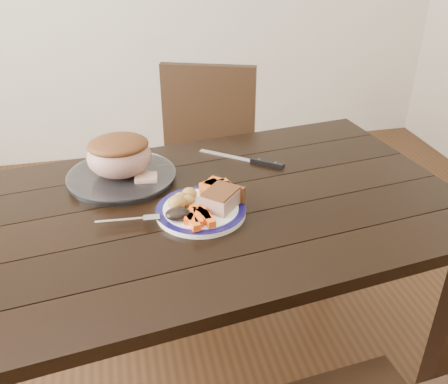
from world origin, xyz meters
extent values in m
plane|color=#472B16|center=(0.00, 0.00, 0.00)|extent=(4.00, 4.00, 0.00)
cube|color=black|center=(0.00, 0.00, 0.73)|extent=(1.70, 1.10, 0.04)
cube|color=black|center=(0.66, 0.46, 0.35)|extent=(0.07, 0.07, 0.71)
cube|color=black|center=(0.14, 0.65, 0.45)|extent=(0.54, 0.54, 0.04)
cube|color=black|center=(0.20, 0.84, 0.70)|extent=(0.41, 0.18, 0.46)
cube|color=black|center=(0.37, 0.76, 0.21)|extent=(0.04, 0.04, 0.43)
cube|color=black|center=(0.24, 0.42, 0.21)|extent=(0.04, 0.04, 0.43)
cube|color=black|center=(0.03, 0.88, 0.21)|extent=(0.04, 0.04, 0.43)
cube|color=black|center=(-0.10, 0.54, 0.21)|extent=(0.04, 0.04, 0.43)
cylinder|color=white|center=(0.01, -0.04, 0.76)|extent=(0.26, 0.26, 0.02)
torus|color=#120D44|center=(0.01, -0.04, 0.77)|extent=(0.26, 0.26, 0.02)
cylinder|color=white|center=(-0.21, 0.22, 0.76)|extent=(0.34, 0.34, 0.02)
cube|color=tan|center=(0.06, -0.05, 0.79)|extent=(0.13, 0.13, 0.05)
ellipsoid|color=gold|center=(-0.06, -0.04, 0.79)|extent=(0.05, 0.05, 0.04)
ellipsoid|color=gold|center=(-0.03, -0.02, 0.79)|extent=(0.04, 0.04, 0.03)
ellipsoid|color=gold|center=(-0.06, -0.03, 0.79)|extent=(0.04, 0.04, 0.04)
ellipsoid|color=gold|center=(-0.02, 0.01, 0.79)|extent=(0.05, 0.04, 0.04)
ellipsoid|color=gold|center=(-0.05, -0.01, 0.79)|extent=(0.04, 0.04, 0.04)
cube|color=#FF5715|center=(-0.03, -0.13, 0.78)|extent=(0.03, 0.07, 0.02)
cube|color=#FF5715|center=(0.01, -0.12, 0.78)|extent=(0.04, 0.07, 0.02)
cube|color=#FF5715|center=(0.00, -0.08, 0.78)|extent=(0.05, 0.07, 0.02)
cube|color=#FF5715|center=(-0.01, -0.11, 0.78)|extent=(0.03, 0.07, 0.02)
cube|color=#FF5715|center=(-0.03, -0.10, 0.78)|extent=(0.05, 0.07, 0.02)
cube|color=#FF5715|center=(0.01, -0.10, 0.78)|extent=(0.03, 0.07, 0.02)
cube|color=orange|center=(0.06, 0.04, 0.79)|extent=(0.07, 0.07, 0.04)
cube|color=orange|center=(0.05, 0.03, 0.79)|extent=(0.07, 0.06, 0.04)
cube|color=orange|center=(0.08, 0.01, 0.79)|extent=(0.06, 0.06, 0.04)
cube|color=orange|center=(0.08, 0.02, 0.79)|extent=(0.06, 0.06, 0.04)
ellipsoid|color=black|center=(-0.07, -0.09, 0.79)|extent=(0.07, 0.05, 0.03)
cube|color=silver|center=(-0.22, -0.06, 0.77)|extent=(0.14, 0.02, 0.00)
cube|color=silver|center=(-0.14, -0.06, 0.77)|extent=(0.05, 0.03, 0.00)
ellipsoid|color=#AE796A|center=(-0.21, 0.22, 0.83)|extent=(0.20, 0.18, 0.13)
cube|color=tan|center=(-0.13, 0.16, 0.78)|extent=(0.08, 0.06, 0.02)
cube|color=silver|center=(0.16, 0.31, 0.75)|extent=(0.17, 0.14, 0.00)
cube|color=black|center=(0.29, 0.21, 0.76)|extent=(0.11, 0.09, 0.01)
camera|label=1|loc=(-0.20, -1.25, 1.53)|focal=40.00mm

